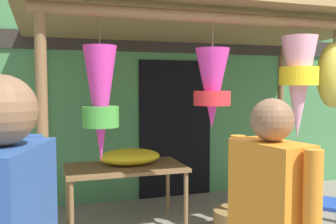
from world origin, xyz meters
name	(u,v)px	position (x,y,z in m)	size (l,w,h in m)	color
shop_facade	(166,75)	(0.00, 2.35, 1.80)	(12.71, 0.29, 3.60)	#47844C
market_stall_canopy	(220,42)	(0.18, 0.90, 2.13)	(4.13, 2.60, 2.48)	brown
display_table	(125,172)	(-0.85, 1.20, 0.65)	(1.34, 0.76, 0.72)	brown
flower_heap_on_table	(131,157)	(-0.77, 1.27, 0.81)	(0.71, 0.50, 0.18)	yellow
folding_chair	(313,195)	(0.91, 0.19, 0.50)	(0.57, 0.57, 0.84)	#2347A8
wicker_basket_by_table	(235,221)	(0.29, 0.70, 0.13)	(0.49, 0.49, 0.25)	olive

